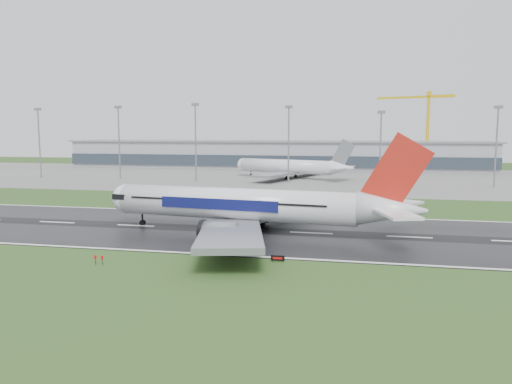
# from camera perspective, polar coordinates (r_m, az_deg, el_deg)

# --- Properties ---
(ground) EXTENTS (520.00, 520.00, 0.00)m
(ground) POSITION_cam_1_polar(r_m,az_deg,el_deg) (116.39, -13.69, -3.82)
(ground) COLOR #264619
(ground) RESTS_ON ground
(runway) EXTENTS (400.00, 45.00, 0.10)m
(runway) POSITION_cam_1_polar(r_m,az_deg,el_deg) (116.38, -13.69, -3.79)
(runway) COLOR black
(runway) RESTS_ON ground
(apron) EXTENTS (400.00, 130.00, 0.08)m
(apron) POSITION_cam_1_polar(r_m,az_deg,el_deg) (234.37, -0.45, 1.79)
(apron) COLOR slate
(apron) RESTS_ON ground
(terminal) EXTENTS (240.00, 36.00, 15.00)m
(terminal) POSITION_cam_1_polar(r_m,az_deg,el_deg) (292.62, 2.06, 4.30)
(terminal) COLOR gray
(terminal) RESTS_ON ground
(main_airliner) EXTENTS (75.82, 72.95, 20.27)m
(main_airliner) POSITION_cam_1_polar(r_m,az_deg,el_deg) (103.41, -0.09, 0.78)
(main_airliner) COLOR white
(main_airliner) RESTS_ON runway
(parked_airliner) EXTENTS (74.71, 72.24, 17.43)m
(parked_airliner) POSITION_cam_1_polar(r_m,az_deg,el_deg) (224.86, 3.96, 3.79)
(parked_airliner) COLOR silver
(parked_airliner) RESTS_ON apron
(tower_crane) EXTENTS (42.71, 17.82, 44.09)m
(tower_crane) POSITION_cam_1_polar(r_m,az_deg,el_deg) (305.42, 19.15, 6.76)
(tower_crane) COLOR gold
(tower_crane) RESTS_ON ground
(runway_sign) EXTENTS (2.31, 0.64, 1.04)m
(runway_sign) POSITION_cam_1_polar(r_m,az_deg,el_deg) (82.88, 2.52, -7.65)
(runway_sign) COLOR black
(runway_sign) RESTS_ON ground
(floodmast_0) EXTENTS (0.64, 0.64, 30.77)m
(floodmast_0) POSITION_cam_1_polar(r_m,az_deg,el_deg) (249.17, -23.66, 5.05)
(floodmast_0) COLOR gray
(floodmast_0) RESTS_ON ground
(floodmast_1) EXTENTS (0.64, 0.64, 31.32)m
(floodmast_1) POSITION_cam_1_polar(r_m,az_deg,el_deg) (228.44, -15.47, 5.33)
(floodmast_1) COLOR gray
(floodmast_1) RESTS_ON ground
(floodmast_2) EXTENTS (0.64, 0.64, 32.06)m
(floodmast_2) POSITION_cam_1_polar(r_m,az_deg,el_deg) (214.50, -6.96, 5.53)
(floodmast_2) COLOR gray
(floodmast_2) RESTS_ON ground
(floodmast_3) EXTENTS (0.64, 0.64, 30.68)m
(floodmast_3) POSITION_cam_1_polar(r_m,az_deg,el_deg) (205.16, 3.77, 5.31)
(floodmast_3) COLOR gray
(floodmast_3) RESTS_ON ground
(floodmast_4) EXTENTS (0.64, 0.64, 28.27)m
(floodmast_4) POSITION_cam_1_polar(r_m,az_deg,el_deg) (203.32, 14.11, 4.76)
(floodmast_4) COLOR gray
(floodmast_4) RESTS_ON ground
(floodmast_5) EXTENTS (0.64, 0.64, 29.82)m
(floodmast_5) POSITION_cam_1_polar(r_m,az_deg,el_deg) (209.35, 25.91, 4.53)
(floodmast_5) COLOR gray
(floodmast_5) RESTS_ON ground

